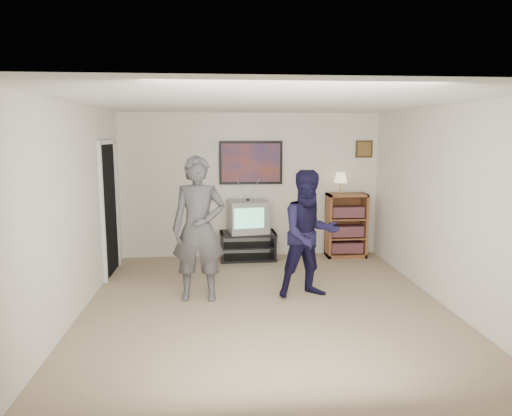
{
  "coord_description": "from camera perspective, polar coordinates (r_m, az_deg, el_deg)",
  "views": [
    {
      "loc": [
        -0.58,
        -5.41,
        2.13
      ],
      "look_at": [
        -0.07,
        0.65,
        1.15
      ],
      "focal_mm": 32.0,
      "sensor_mm": 36.0,
      "label": 1
    }
  ],
  "objects": [
    {
      "name": "room_shell",
      "position": [
        5.85,
        0.9,
        0.5
      ],
      "size": [
        4.51,
        5.0,
        2.51
      ],
      "color": "#7E7250",
      "rests_on": "ground"
    },
    {
      "name": "media_stand",
      "position": [
        7.89,
        -1.03,
        -4.73
      ],
      "size": [
        0.96,
        0.55,
        0.48
      ],
      "rotation": [
        0.0,
        0.0,
        0.02
      ],
      "color": "black",
      "rests_on": "room_shell"
    },
    {
      "name": "crt_television",
      "position": [
        7.78,
        -1.01,
        -1.07
      ],
      "size": [
        0.72,
        0.63,
        0.55
      ],
      "primitive_type": null,
      "rotation": [
        0.0,
        0.0,
        0.14
      ],
      "color": "gray",
      "rests_on": "media_stand"
    },
    {
      "name": "bookshelf",
      "position": [
        8.16,
        11.19,
        -2.12
      ],
      "size": [
        0.68,
        0.39,
        1.12
      ],
      "primitive_type": null,
      "color": "brown",
      "rests_on": "room_shell"
    },
    {
      "name": "table_lamp",
      "position": [
        8.03,
        10.52,
        3.11
      ],
      "size": [
        0.24,
        0.24,
        0.37
      ],
      "primitive_type": null,
      "color": "beige",
      "rests_on": "bookshelf"
    },
    {
      "name": "person_tall",
      "position": [
        5.9,
        -7.17,
        -2.6
      ],
      "size": [
        0.71,
        0.49,
        1.87
      ],
      "primitive_type": "imported",
      "rotation": [
        0.0,
        0.0,
        -0.06
      ],
      "color": "#404044",
      "rests_on": "room_shell"
    },
    {
      "name": "person_short",
      "position": [
        6.01,
        6.69,
        -3.28
      ],
      "size": [
        0.92,
        0.78,
        1.68
      ],
      "primitive_type": "imported",
      "rotation": [
        0.0,
        0.0,
        0.18
      ],
      "color": "black",
      "rests_on": "room_shell"
    },
    {
      "name": "controller_left",
      "position": [
        6.07,
        -7.54,
        -0.52
      ],
      "size": [
        0.04,
        0.11,
        0.03
      ],
      "primitive_type": "cube",
      "rotation": [
        0.0,
        0.0,
        0.02
      ],
      "color": "white",
      "rests_on": "person_tall"
    },
    {
      "name": "controller_right",
      "position": [
        6.19,
        6.77,
        -0.81
      ],
      "size": [
        0.08,
        0.11,
        0.03
      ],
      "primitive_type": "cube",
      "rotation": [
        0.0,
        0.0,
        0.43
      ],
      "color": "white",
      "rests_on": "person_short"
    },
    {
      "name": "poster",
      "position": [
        7.92,
        -0.65,
        5.68
      ],
      "size": [
        1.1,
        0.03,
        0.75
      ],
      "primitive_type": "cube",
      "color": "black",
      "rests_on": "room_shell"
    },
    {
      "name": "air_vent",
      "position": [
        7.89,
        -4.68,
        7.82
      ],
      "size": [
        0.28,
        0.02,
        0.14
      ],
      "primitive_type": "cube",
      "color": "white",
      "rests_on": "room_shell"
    },
    {
      "name": "small_picture",
      "position": [
        8.3,
        13.35,
        7.19
      ],
      "size": [
        0.3,
        0.03,
        0.3
      ],
      "primitive_type": "cube",
      "color": "black",
      "rests_on": "room_shell"
    },
    {
      "name": "doorway",
      "position": [
        7.29,
        -17.92,
        -0.21
      ],
      "size": [
        0.03,
        0.85,
        2.0
      ],
      "primitive_type": "cube",
      "color": "black",
      "rests_on": "room_shell"
    }
  ]
}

